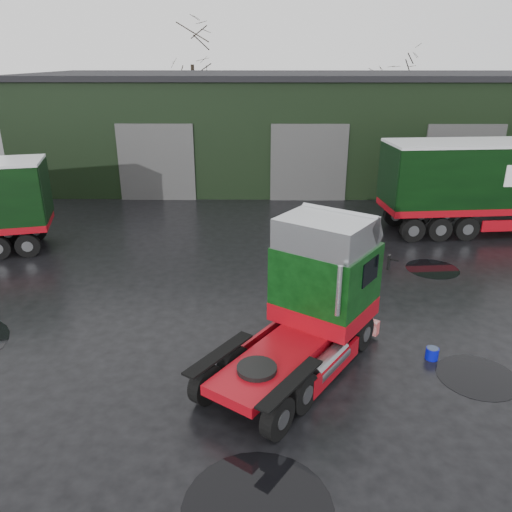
{
  "coord_description": "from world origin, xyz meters",
  "views": [
    {
      "loc": [
        -0.45,
        -12.14,
        7.11
      ],
      "look_at": [
        -0.62,
        1.47,
        1.7
      ],
      "focal_mm": 35.0,
      "sensor_mm": 36.0,
      "label": 1
    }
  ],
  "objects_px": {
    "warehouse": "(301,126)",
    "wash_bucket": "(432,353)",
    "tree_back_b": "(391,103)",
    "hero_tractor": "(292,306)",
    "tree_back_a": "(193,90)"
  },
  "relations": [
    {
      "from": "warehouse",
      "to": "tree_back_b",
      "type": "bearing_deg",
      "value": 51.34
    },
    {
      "from": "warehouse",
      "to": "tree_back_b",
      "type": "xyz_separation_m",
      "value": [
        8.0,
        10.0,
        0.59
      ]
    },
    {
      "from": "tree_back_a",
      "to": "tree_back_b",
      "type": "xyz_separation_m",
      "value": [
        16.0,
        0.0,
        -1.0
      ]
    },
    {
      "from": "warehouse",
      "to": "wash_bucket",
      "type": "bearing_deg",
      "value": -84.95
    },
    {
      "from": "warehouse",
      "to": "tree_back_a",
      "type": "xyz_separation_m",
      "value": [
        -8.0,
        10.0,
        1.59
      ]
    },
    {
      "from": "hero_tractor",
      "to": "wash_bucket",
      "type": "bearing_deg",
      "value": 44.55
    },
    {
      "from": "warehouse",
      "to": "tree_back_b",
      "type": "distance_m",
      "value": 12.82
    },
    {
      "from": "warehouse",
      "to": "hero_tractor",
      "type": "height_order",
      "value": "warehouse"
    },
    {
      "from": "tree_back_b",
      "to": "tree_back_a",
      "type": "bearing_deg",
      "value": 180.0
    },
    {
      "from": "tree_back_b",
      "to": "warehouse",
      "type": "bearing_deg",
      "value": -128.66
    },
    {
      "from": "warehouse",
      "to": "wash_bucket",
      "type": "distance_m",
      "value": 21.56
    },
    {
      "from": "tree_back_a",
      "to": "tree_back_b",
      "type": "bearing_deg",
      "value": 0.0
    },
    {
      "from": "hero_tractor",
      "to": "tree_back_b",
      "type": "xyz_separation_m",
      "value": [
        9.75,
        31.91,
        1.95
      ]
    },
    {
      "from": "hero_tractor",
      "to": "wash_bucket",
      "type": "xyz_separation_m",
      "value": [
        3.63,
        0.63,
        -1.64
      ]
    },
    {
      "from": "warehouse",
      "to": "tree_back_b",
      "type": "height_order",
      "value": "tree_back_b"
    }
  ]
}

